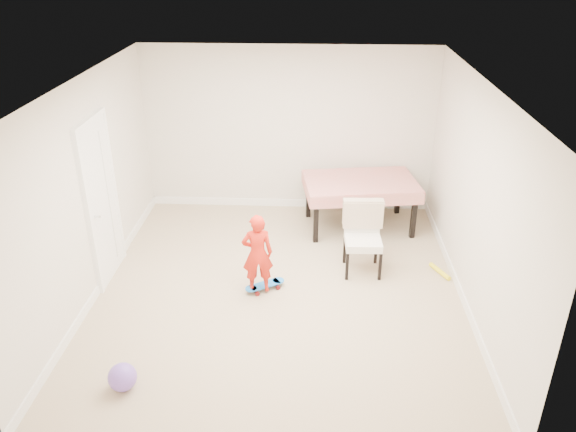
{
  "coord_description": "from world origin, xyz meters",
  "views": [
    {
      "loc": [
        0.4,
        -5.89,
        3.97
      ],
      "look_at": [
        0.1,
        0.2,
        0.95
      ],
      "focal_mm": 35.0,
      "sensor_mm": 36.0,
      "label": 1
    }
  ],
  "objects_px": {
    "skateboard": "(265,287)",
    "balloon": "(122,377)",
    "child": "(258,256)",
    "dining_chair": "(363,239)",
    "dining_table": "(359,204)"
  },
  "relations": [
    {
      "from": "child",
      "to": "skateboard",
      "type": "bearing_deg",
      "value": -150.3
    },
    {
      "from": "dining_table",
      "to": "skateboard",
      "type": "height_order",
      "value": "dining_table"
    },
    {
      "from": "dining_table",
      "to": "balloon",
      "type": "xyz_separation_m",
      "value": [
        -2.51,
        -3.59,
        -0.24
      ]
    },
    {
      "from": "skateboard",
      "to": "balloon",
      "type": "distance_m",
      "value": 2.18
    },
    {
      "from": "dining_table",
      "to": "skateboard",
      "type": "bearing_deg",
      "value": -133.73
    },
    {
      "from": "dining_chair",
      "to": "balloon",
      "type": "height_order",
      "value": "dining_chair"
    },
    {
      "from": "skateboard",
      "to": "balloon",
      "type": "relative_size",
      "value": 1.89
    },
    {
      "from": "balloon",
      "to": "child",
      "type": "bearing_deg",
      "value": 56.25
    },
    {
      "from": "dining_table",
      "to": "skateboard",
      "type": "xyz_separation_m",
      "value": [
        -1.28,
        -1.8,
        -0.34
      ]
    },
    {
      "from": "dining_table",
      "to": "dining_chair",
      "type": "relative_size",
      "value": 1.71
    },
    {
      "from": "dining_chair",
      "to": "skateboard",
      "type": "height_order",
      "value": "dining_chair"
    },
    {
      "from": "skateboard",
      "to": "dining_table",
      "type": "bearing_deg",
      "value": 23.16
    },
    {
      "from": "dining_chair",
      "to": "child",
      "type": "bearing_deg",
      "value": -158.55
    },
    {
      "from": "dining_table",
      "to": "dining_chair",
      "type": "distance_m",
      "value": 1.3
    },
    {
      "from": "skateboard",
      "to": "child",
      "type": "relative_size",
      "value": 0.51
    }
  ]
}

